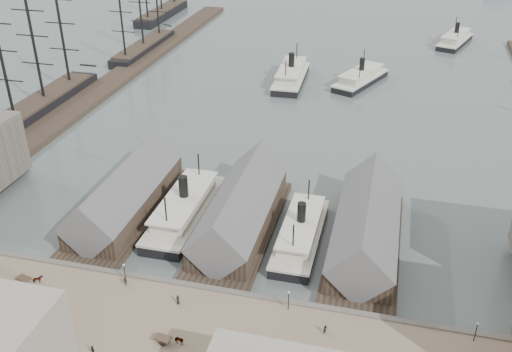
# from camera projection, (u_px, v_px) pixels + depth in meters

# --- Properties ---
(ground) EXTENTS (900.00, 900.00, 0.00)m
(ground) POSITION_uv_depth(u_px,v_px,m) (217.00, 279.00, 106.96)
(ground) COLOR #495554
(ground) RESTS_ON ground
(seawall) EXTENTS (180.00, 1.20, 2.30)m
(seawall) POSITION_uv_depth(u_px,v_px,m) (208.00, 292.00, 101.99)
(seawall) COLOR #59544C
(seawall) RESTS_ON ground
(west_wharf) EXTENTS (10.00, 220.00, 1.60)m
(west_wharf) POSITION_uv_depth(u_px,v_px,m) (121.00, 75.00, 205.93)
(west_wharf) COLOR #2D231C
(west_wharf) RESTS_ON ground
(ferry_shed_west) EXTENTS (14.00, 42.00, 12.60)m
(ferry_shed_west) POSITION_uv_depth(u_px,v_px,m) (126.00, 195.00, 124.59)
(ferry_shed_west) COLOR #2D231C
(ferry_shed_west) RESTS_ON ground
(ferry_shed_center) EXTENTS (14.00, 42.00, 12.60)m
(ferry_shed_center) POSITION_uv_depth(u_px,v_px,m) (241.00, 211.00, 119.02)
(ferry_shed_center) COLOR #2D231C
(ferry_shed_center) RESTS_ON ground
(ferry_shed_east) EXTENTS (14.00, 42.00, 12.60)m
(ferry_shed_east) POSITION_uv_depth(u_px,v_px,m) (366.00, 228.00, 113.45)
(ferry_shed_east) COLOR #2D231C
(ferry_shed_east) RESTS_ON ground
(lamp_post_near_w) EXTENTS (0.44, 0.44, 3.92)m
(lamp_post_near_w) POSITION_uv_depth(u_px,v_px,m) (124.00, 269.00, 101.95)
(lamp_post_near_w) COLOR black
(lamp_post_near_w) RESTS_ON quay
(lamp_post_near_e) EXTENTS (0.44, 0.44, 3.92)m
(lamp_post_near_e) POSITION_uv_depth(u_px,v_px,m) (289.00, 297.00, 95.52)
(lamp_post_near_e) COLOR black
(lamp_post_near_e) RESTS_ON quay
(lamp_post_far_e) EXTENTS (0.44, 0.44, 3.92)m
(lamp_post_far_e) POSITION_uv_depth(u_px,v_px,m) (477.00, 328.00, 89.10)
(lamp_post_far_e) COLOR black
(lamp_post_far_e) RESTS_ON quay
(ferry_docked_west) EXTENTS (9.21, 30.72, 10.97)m
(ferry_docked_west) POSITION_uv_depth(u_px,v_px,m) (185.00, 208.00, 123.94)
(ferry_docked_west) COLOR black
(ferry_docked_west) RESTS_ON ground
(ferry_docked_east) EXTENTS (8.14, 27.13, 9.69)m
(ferry_docked_east) POSITION_uv_depth(u_px,v_px,m) (301.00, 232.00, 116.50)
(ferry_docked_east) COLOR black
(ferry_docked_east) RESTS_ON ground
(ferry_open_near) EXTENTS (10.61, 31.61, 11.17)m
(ferry_open_near) POSITION_uv_depth(u_px,v_px,m) (291.00, 75.00, 200.74)
(ferry_open_near) COLOR black
(ferry_open_near) RESTS_ON ground
(ferry_open_mid) EXTENTS (18.22, 28.79, 9.90)m
(ferry_open_mid) POSITION_uv_depth(u_px,v_px,m) (361.00, 78.00, 199.24)
(ferry_open_mid) COLOR black
(ferry_open_mid) RESTS_ON ground
(ferry_open_far) EXTENTS (16.72, 28.94, 9.90)m
(ferry_open_far) POSITION_uv_depth(u_px,v_px,m) (455.00, 39.00, 242.09)
(ferry_open_far) COLOR black
(ferry_open_far) RESTS_ON ground
(sailing_ship_near) EXTENTS (9.57, 65.90, 39.33)m
(sailing_ship_near) POSITION_uv_depth(u_px,v_px,m) (30.00, 110.00, 172.15)
(sailing_ship_near) COLOR black
(sailing_ship_near) RESTS_ON ground
(sailing_ship_mid) EXTENTS (8.21, 47.42, 33.74)m
(sailing_ship_mid) POSITION_uv_depth(u_px,v_px,m) (144.00, 46.00, 232.29)
(sailing_ship_mid) COLOR black
(sailing_ship_mid) RESTS_ON ground
(sailing_ship_far) EXTENTS (8.82, 49.02, 36.27)m
(sailing_ship_far) POSITION_uv_depth(u_px,v_px,m) (162.00, 12.00, 284.44)
(sailing_ship_far) COLOR black
(sailing_ship_far) RESTS_ON ground
(horse_cart_left) EXTENTS (4.82, 2.52, 1.59)m
(horse_cart_left) POSITION_uv_depth(u_px,v_px,m) (34.00, 279.00, 102.51)
(horse_cart_left) COLOR black
(horse_cart_left) RESTS_ON quay
(horse_cart_center) EXTENTS (4.90, 1.84, 1.50)m
(horse_cart_center) POSITION_uv_depth(u_px,v_px,m) (173.00, 340.00, 89.56)
(horse_cart_center) COLOR black
(horse_cart_center) RESTS_ON quay
(pedestrian_2) EXTENTS (1.20, 0.84, 1.69)m
(pedestrian_2) POSITION_uv_depth(u_px,v_px,m) (125.00, 281.00, 101.91)
(pedestrian_2) COLOR black
(pedestrian_2) RESTS_ON quay
(pedestrian_3) EXTENTS (1.13, 0.88, 1.79)m
(pedestrian_3) POSITION_uv_depth(u_px,v_px,m) (93.00, 350.00, 87.56)
(pedestrian_3) COLOR black
(pedestrian_3) RESTS_ON quay
(pedestrian_4) EXTENTS (0.93, 1.01, 1.74)m
(pedestrian_4) POSITION_uv_depth(u_px,v_px,m) (178.00, 300.00, 97.67)
(pedestrian_4) COLOR black
(pedestrian_4) RESTS_ON quay
(pedestrian_5) EXTENTS (0.74, 0.79, 1.75)m
(pedestrian_5) POSITION_uv_depth(u_px,v_px,m) (246.00, 350.00, 87.62)
(pedestrian_5) COLOR black
(pedestrian_5) RESTS_ON quay
(pedestrian_6) EXTENTS (1.00, 1.02, 1.65)m
(pedestrian_6) POSITION_uv_depth(u_px,v_px,m) (326.00, 329.00, 91.52)
(pedestrian_6) COLOR black
(pedestrian_6) RESTS_ON quay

